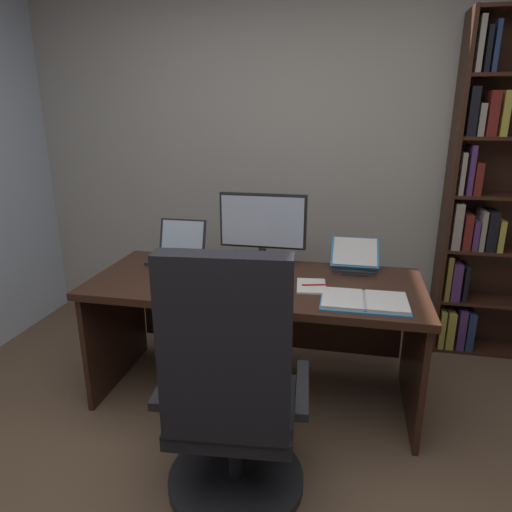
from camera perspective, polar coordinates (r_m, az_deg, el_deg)
wall_back at (r=3.34m, az=5.71°, el=14.52°), size 4.60×0.12×2.82m
desk at (r=2.61m, az=0.28°, el=-6.29°), size 1.79×0.76×0.71m
bookshelf at (r=3.30m, az=27.97°, el=5.94°), size 0.79×0.26×2.16m
office_chair at (r=1.89m, az=-3.18°, el=-18.10°), size 0.64×0.60×1.14m
monitor at (r=2.65m, az=0.84°, el=3.37°), size 0.51×0.16×0.43m
laptop at (r=2.84m, az=-9.85°, el=0.53°), size 0.30×0.30×0.23m
keyboard at (r=2.33m, az=-1.09°, el=-4.06°), size 0.42×0.15×0.02m
computer_mouse at (r=2.40m, az=-8.09°, el=-3.31°), size 0.06×0.10×0.04m
reading_stand_with_book at (r=2.70m, az=12.34°, el=0.05°), size 0.27×0.28×0.15m
open_binder at (r=2.23m, az=13.49°, el=-5.54°), size 0.42×0.27×0.02m
notepad at (r=2.39m, az=6.98°, el=-3.77°), size 0.17×0.22×0.01m
pen at (r=2.39m, az=7.46°, el=-3.60°), size 0.14×0.04×0.01m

